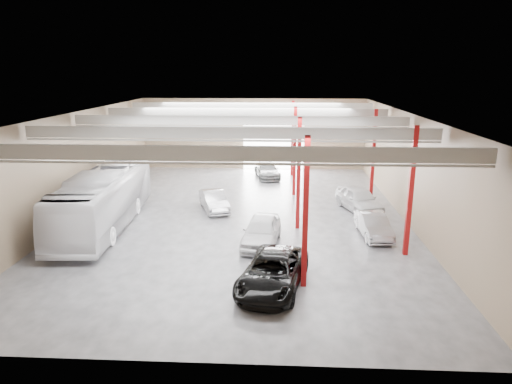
# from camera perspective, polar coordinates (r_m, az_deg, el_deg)

# --- Properties ---
(depot_shell) EXTENTS (22.12, 32.12, 7.06)m
(depot_shell) POSITION_cam_1_polar(r_m,az_deg,el_deg) (30.39, -1.73, 6.07)
(depot_shell) COLOR #45454A
(depot_shell) RESTS_ON ground
(coach_bus) EXTENTS (3.81, 13.14, 3.62)m
(coach_bus) POSITION_cam_1_polar(r_m,az_deg,el_deg) (30.40, -18.46, -0.82)
(coach_bus) COLOR white
(coach_bus) RESTS_ON ground
(black_sedan) EXTENTS (3.70, 6.02, 1.56)m
(black_sedan) POSITION_cam_1_polar(r_m,az_deg,el_deg) (21.11, 2.11, -9.98)
(black_sedan) COLOR black
(black_sedan) RESTS_ON ground
(car_row_a) EXTENTS (2.45, 4.99, 1.64)m
(car_row_a) POSITION_cam_1_polar(r_m,az_deg,el_deg) (26.10, 0.68, -4.87)
(car_row_a) COLOR white
(car_row_a) RESTS_ON ground
(car_row_b) EXTENTS (2.84, 4.49, 1.40)m
(car_row_b) POSITION_cam_1_polar(r_m,az_deg,el_deg) (32.54, -5.27, -1.10)
(car_row_b) COLOR #ACACB0
(car_row_b) RESTS_ON ground
(car_row_c) EXTENTS (2.82, 5.07, 1.39)m
(car_row_c) POSITION_cam_1_polar(r_m,az_deg,el_deg) (42.42, 1.40, 2.75)
(car_row_c) COLOR slate
(car_row_c) RESTS_ON ground
(car_right_near) EXTENTS (1.76, 4.32, 1.39)m
(car_right_near) POSITION_cam_1_polar(r_m,az_deg,el_deg) (28.29, 14.47, -4.03)
(car_right_near) COLOR #9E9DA1
(car_right_near) RESTS_ON ground
(car_right_far) EXTENTS (3.26, 5.30, 1.69)m
(car_right_far) POSITION_cam_1_polar(r_m,az_deg,el_deg) (33.13, 12.77, -0.87)
(car_right_far) COLOR silver
(car_right_far) RESTS_ON ground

